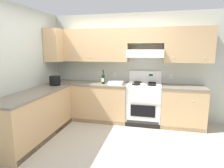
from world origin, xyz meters
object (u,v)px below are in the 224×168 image
(stove, at_px, (144,103))
(wine_bottle, at_px, (103,78))
(bowl, at_px, (116,83))
(bucket, at_px, (55,80))

(stove, xyz_separation_m, wine_bottle, (-0.95, -0.09, 0.56))
(wine_bottle, xyz_separation_m, bowl, (0.30, -0.00, -0.11))
(bowl, distance_m, bucket, 1.37)
(stove, height_order, wine_bottle, wine_bottle)
(bowl, bearing_deg, stove, 8.31)
(bucket, bearing_deg, wine_bottle, 22.35)
(stove, bearing_deg, bowl, -171.69)
(wine_bottle, bearing_deg, bowl, -0.22)
(stove, distance_m, bucket, 2.09)
(wine_bottle, distance_m, bowl, 0.32)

